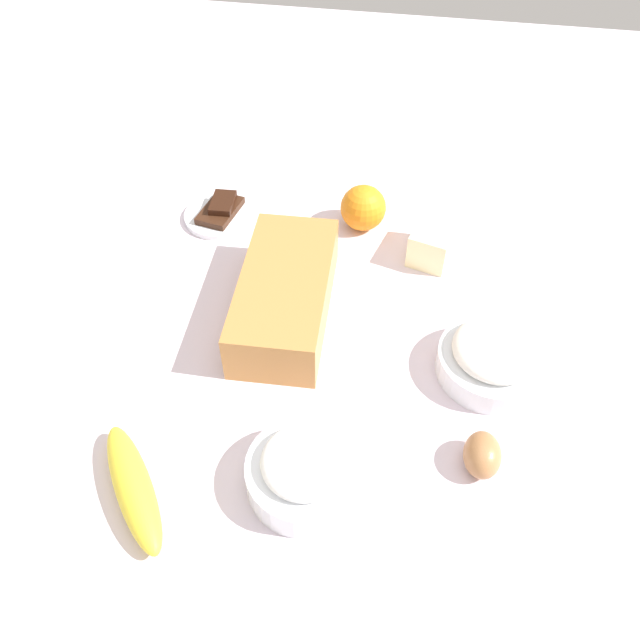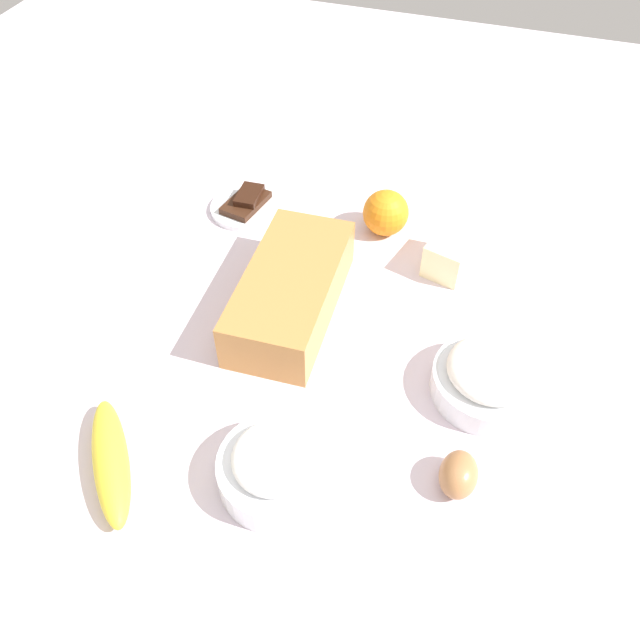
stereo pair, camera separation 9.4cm
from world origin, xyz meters
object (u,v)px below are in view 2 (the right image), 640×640
at_px(egg_near_butter, 458,474).
at_px(chocolate_plate, 247,205).
at_px(butter_block, 451,254).
at_px(orange_fruit, 386,213).
at_px(sugar_bowl, 276,466).
at_px(loaf_pan, 291,291).
at_px(banana, 111,461).
at_px(flour_bowl, 489,377).

xyz_separation_m(egg_near_butter, chocolate_plate, (0.43, 0.46, -0.01)).
bearing_deg(egg_near_butter, butter_block, 11.88).
xyz_separation_m(orange_fruit, chocolate_plate, (-0.02, 0.25, -0.03)).
bearing_deg(sugar_bowl, butter_block, -15.94).
bearing_deg(loaf_pan, banana, 158.21).
xyz_separation_m(banana, butter_block, (0.51, -0.33, 0.01)).
bearing_deg(chocolate_plate, egg_near_butter, -133.00).
distance_m(flour_bowl, sugar_bowl, 0.32).
height_order(loaf_pan, butter_block, loaf_pan).
xyz_separation_m(loaf_pan, orange_fruit, (0.23, -0.09, -0.00)).
relative_size(loaf_pan, sugar_bowl, 1.95).
distance_m(loaf_pan, orange_fruit, 0.25).
relative_size(flour_bowl, chocolate_plate, 1.19).
bearing_deg(egg_near_butter, sugar_bowl, 106.77).
distance_m(butter_block, chocolate_plate, 0.38).
distance_m(butter_block, egg_near_butter, 0.40).
bearing_deg(banana, butter_block, -33.20).
height_order(loaf_pan, sugar_bowl, loaf_pan).
bearing_deg(egg_near_butter, banana, 105.57).
bearing_deg(orange_fruit, sugar_bowl, 179.54).
height_order(banana, egg_near_butter, egg_near_butter).
bearing_deg(butter_block, flour_bowl, -157.94).
height_order(sugar_bowl, butter_block, sugar_bowl).
bearing_deg(orange_fruit, chocolate_plate, 94.55).
bearing_deg(egg_near_butter, loaf_pan, 53.71).
distance_m(banana, chocolate_plate, 0.55).
bearing_deg(banana, sugar_bowl, -75.72).
relative_size(banana, butter_block, 2.11).
relative_size(sugar_bowl, egg_near_butter, 2.28).
height_order(loaf_pan, banana, loaf_pan).
xyz_separation_m(banana, chocolate_plate, (0.55, 0.05, -0.01)).
bearing_deg(orange_fruit, banana, 160.00).
height_order(loaf_pan, flour_bowl, loaf_pan).
distance_m(sugar_bowl, egg_near_butter, 0.22).
bearing_deg(egg_near_butter, flour_bowl, -4.91).
distance_m(orange_fruit, chocolate_plate, 0.26).
height_order(banana, chocolate_plate, banana).
height_order(sugar_bowl, egg_near_butter, sugar_bowl).
relative_size(banana, chocolate_plate, 1.46).
distance_m(flour_bowl, butter_block, 0.26).
distance_m(banana, egg_near_butter, 0.43).
bearing_deg(sugar_bowl, orange_fruit, -0.46).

